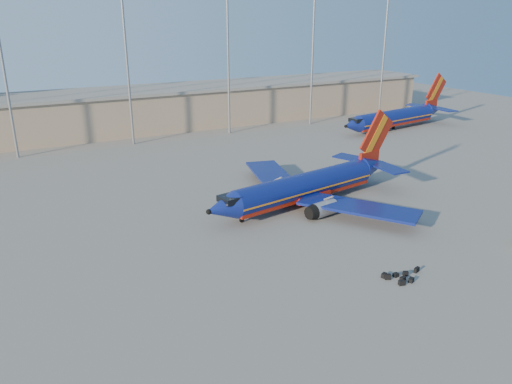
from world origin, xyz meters
TOP-DOWN VIEW (x-y plane):
  - ground at (0.00, 0.00)m, footprint 220.00×220.00m
  - terminal_building at (10.00, 58.00)m, footprint 122.00×16.00m
  - light_mast_row at (5.00, 46.00)m, footprint 101.60×1.60m
  - aircraft_main at (6.53, 4.25)m, footprint 31.39×29.95m
  - aircraft_second at (48.31, 32.97)m, footprint 32.10×12.42m
  - luggage_pile at (3.00, -16.37)m, footprint 4.08×2.41m

SIDE VIEW (x-z plane):
  - ground at x=0.00m, z-range 0.00..0.00m
  - luggage_pile at x=3.00m, z-range -0.04..0.47m
  - aircraft_main at x=6.53m, z-range -3.06..7.63m
  - aircraft_second at x=48.31m, z-range -2.95..7.96m
  - terminal_building at x=10.00m, z-range 0.07..8.57m
  - light_mast_row at x=5.00m, z-range 3.23..31.88m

